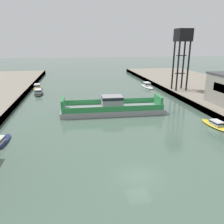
{
  "coord_description": "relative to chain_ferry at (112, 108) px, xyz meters",
  "views": [
    {
      "loc": [
        -6.42,
        -20.6,
        13.98
      ],
      "look_at": [
        0.0,
        17.5,
        2.0
      ],
      "focal_mm": 36.28,
      "sensor_mm": 36.0,
      "label": 1
    }
  ],
  "objects": [
    {
      "name": "moored_boat_far_right",
      "position": [
        16.28,
        -10.78,
        -0.66
      ],
      "size": [
        2.57,
        6.71,
        1.15
      ],
      "color": "yellow",
      "rests_on": "ground"
    },
    {
      "name": "ground_plane",
      "position": [
        -0.99,
        -23.34,
        -1.08
      ],
      "size": [
        400.0,
        400.0,
        0.0
      ],
      "primitive_type": "plane",
      "color": "#4C6656"
    },
    {
      "name": "crane_tower",
      "position": [
        21.36,
        14.48,
        13.19
      ],
      "size": [
        3.8,
        3.8,
        16.11
      ],
      "color": "black",
      "rests_on": "quay_right"
    },
    {
      "name": "moored_boat_far_left",
      "position": [
        -18.67,
        27.98,
        -0.45
      ],
      "size": [
        2.88,
        7.89,
        1.7
      ],
      "color": "yellow",
      "rests_on": "ground"
    },
    {
      "name": "chain_ferry",
      "position": [
        0.0,
        0.0,
        0.0
      ],
      "size": [
        20.81,
        6.59,
        3.56
      ],
      "color": "#939399",
      "rests_on": "ground"
    },
    {
      "name": "moored_boat_near_left",
      "position": [
        -17.37,
        20.42,
        -0.51
      ],
      "size": [
        3.21,
        8.19,
        1.54
      ],
      "color": "black",
      "rests_on": "ground"
    },
    {
      "name": "moored_boat_mid_left",
      "position": [
        15.89,
        25.87,
        -0.52
      ],
      "size": [
        2.96,
        8.47,
        1.5
      ],
      "color": "white",
      "rests_on": "ground"
    }
  ]
}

